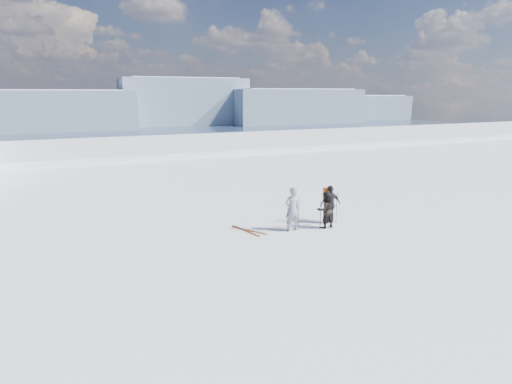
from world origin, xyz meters
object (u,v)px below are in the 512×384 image
Objects in this scene: skier_dark at (325,210)px; skis_loose at (247,231)px; skier_grey at (292,209)px; skier_pack at (330,204)px.

skis_loose is (-3.09, 0.84, -0.74)m from skier_dark.
skier_dark is (1.41, -0.20, -0.14)m from skier_grey.
skis_loose is at bearing -15.36° from skier_dark.
skier_pack is (1.95, 0.25, -0.08)m from skier_grey.
skier_grey is 2.00m from skis_loose.
skier_grey reaches higher than skis_loose.
skis_loose is at bearing -4.84° from skier_pack.
skier_grey is at bearing -20.71° from skis_loose.
skier_pack is at bearing -140.48° from skier_dark.
skier_dark is 0.71m from skier_pack.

